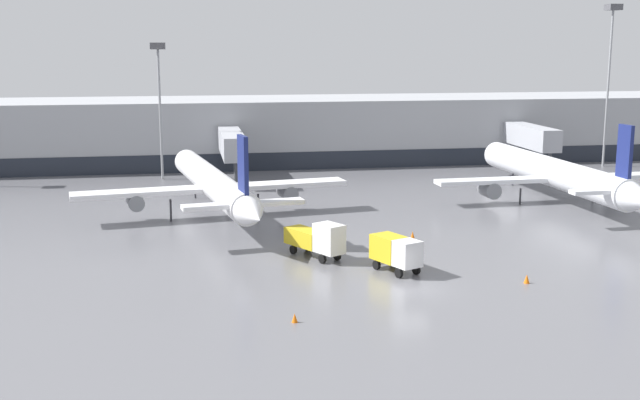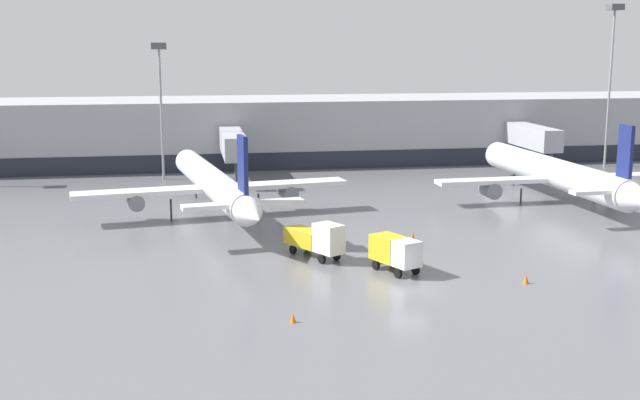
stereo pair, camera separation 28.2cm
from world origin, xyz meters
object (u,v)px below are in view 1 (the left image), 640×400
at_px(parked_jet_1, 213,184).
at_px(traffic_cone_2, 295,318).
at_px(traffic_cone_0, 527,279).
at_px(apron_light_mast_1, 611,42).
at_px(service_truck_1, 317,238).
at_px(traffic_cone_3, 413,235).
at_px(parked_jet_2, 555,173).
at_px(service_truck_2, 396,251).
at_px(apron_light_mast_3, 159,71).

bearing_deg(parked_jet_1, traffic_cone_2, 177.42).
bearing_deg(traffic_cone_0, apron_light_mast_1, 56.29).
distance_m(service_truck_1, apron_light_mast_1, 63.90).
bearing_deg(traffic_cone_2, traffic_cone_3, 55.74).
bearing_deg(parked_jet_2, parked_jet_1, 90.87).
relative_size(traffic_cone_0, traffic_cone_3, 0.84).
relative_size(service_truck_2, traffic_cone_3, 6.03).
xyz_separation_m(parked_jet_2, service_truck_1, (-28.73, -18.48, -1.45)).
height_order(parked_jet_1, parked_jet_2, parked_jet_2).
height_order(traffic_cone_0, apron_light_mast_3, apron_light_mast_3).
height_order(parked_jet_2, traffic_cone_3, parked_jet_2).
relative_size(traffic_cone_2, traffic_cone_3, 0.75).
bearing_deg(parked_jet_2, service_truck_1, 120.64).
height_order(service_truck_2, apron_light_mast_1, apron_light_mast_1).
relative_size(traffic_cone_2, apron_light_mast_3, 0.03).
distance_m(service_truck_1, traffic_cone_2, 15.02).
bearing_deg(traffic_cone_2, apron_light_mast_1, 47.56).
distance_m(traffic_cone_0, traffic_cone_2, 17.92).
bearing_deg(traffic_cone_3, service_truck_1, -154.11).
relative_size(traffic_cone_0, traffic_cone_2, 1.12).
distance_m(parked_jet_1, traffic_cone_2, 31.42).
bearing_deg(parked_jet_2, service_truck_2, 132.49).
relative_size(parked_jet_1, parked_jet_2, 0.98).
height_order(service_truck_2, traffic_cone_3, service_truck_2).
height_order(service_truck_1, apron_light_mast_1, apron_light_mast_1).
bearing_deg(apron_light_mast_3, apron_light_mast_1, 0.74).
height_order(traffic_cone_0, traffic_cone_2, traffic_cone_0).
relative_size(service_truck_1, traffic_cone_2, 10.43).
bearing_deg(service_truck_1, service_truck_2, 16.47).
relative_size(traffic_cone_2, apron_light_mast_1, 0.03).
height_order(parked_jet_1, traffic_cone_3, parked_jet_1).
distance_m(traffic_cone_3, apron_light_mast_1, 54.94).
xyz_separation_m(traffic_cone_2, traffic_cone_3, (12.85, 18.86, 0.09)).
distance_m(parked_jet_1, traffic_cone_3, 20.63).
relative_size(parked_jet_2, traffic_cone_3, 48.81).
bearing_deg(traffic_cone_3, traffic_cone_0, -72.53).
bearing_deg(apron_light_mast_1, service_truck_1, -138.87).
distance_m(traffic_cone_2, apron_light_mast_3, 56.77).
bearing_deg(traffic_cone_2, parked_jet_2, 45.37).
relative_size(parked_jet_2, traffic_cone_0, 57.96).
bearing_deg(parked_jet_1, service_truck_1, -165.24).
distance_m(parked_jet_1, apron_light_mast_3, 26.06).
bearing_deg(traffic_cone_0, traffic_cone_2, -163.07).
relative_size(traffic_cone_0, apron_light_mast_1, 0.03).
bearing_deg(parked_jet_1, traffic_cone_3, -135.79).
distance_m(traffic_cone_3, apron_light_mast_3, 43.73).
distance_m(service_truck_2, traffic_cone_0, 9.46).
xyz_separation_m(parked_jet_1, apron_light_mast_1, (54.08, 24.22, 13.45)).
relative_size(service_truck_2, apron_light_mast_3, 0.27).
bearing_deg(apron_light_mast_3, traffic_cone_2, -80.74).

